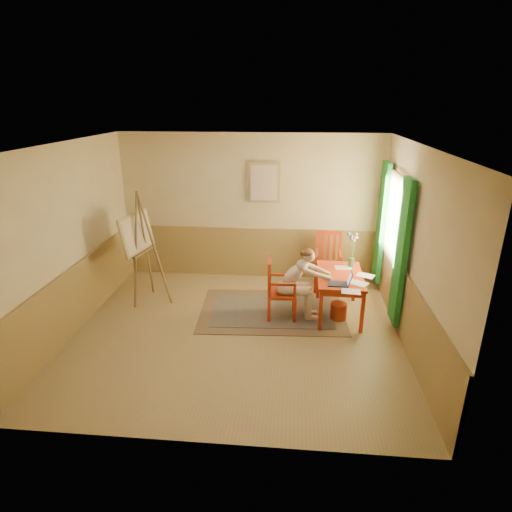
# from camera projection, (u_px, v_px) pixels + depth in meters

# --- Properties ---
(room) EXTENTS (5.04, 4.54, 2.84)m
(room) POSITION_uv_depth(u_px,v_px,m) (235.00, 246.00, 6.00)
(room) COLOR #A28756
(room) RESTS_ON ground
(wainscot) EXTENTS (5.00, 4.50, 1.00)m
(wainscot) POSITION_uv_depth(u_px,v_px,m) (243.00, 281.00, 7.06)
(wainscot) COLOR #B08C4B
(wainscot) RESTS_ON room
(window) EXTENTS (0.12, 2.01, 2.20)m
(window) POSITION_uv_depth(u_px,v_px,m) (392.00, 231.00, 6.84)
(window) COLOR white
(window) RESTS_ON room
(wall_portrait) EXTENTS (0.60, 0.05, 0.76)m
(wall_portrait) POSITION_uv_depth(u_px,v_px,m) (264.00, 183.00, 7.86)
(wall_portrait) COLOR tan
(wall_portrait) RESTS_ON room
(rug) EXTENTS (2.48, 1.73, 0.02)m
(rug) POSITION_uv_depth(u_px,v_px,m) (272.00, 311.00, 7.12)
(rug) COLOR #8C7251
(rug) RESTS_ON room
(table) EXTENTS (0.74, 1.21, 0.72)m
(table) POSITION_uv_depth(u_px,v_px,m) (340.00, 280.00, 6.80)
(table) COLOR red
(table) RESTS_ON room
(chair_left) EXTENTS (0.48, 0.46, 1.00)m
(chair_left) POSITION_uv_depth(u_px,v_px,m) (279.00, 289.00, 6.77)
(chair_left) COLOR red
(chair_left) RESTS_ON room
(chair_back) EXTENTS (0.49, 0.51, 1.07)m
(chair_back) POSITION_uv_depth(u_px,v_px,m) (328.00, 261.00, 7.81)
(chair_back) COLOR red
(chair_back) RESTS_ON room
(figure) EXTENTS (0.89, 0.39, 1.20)m
(figure) POSITION_uv_depth(u_px,v_px,m) (298.00, 280.00, 6.69)
(figure) COLOR beige
(figure) RESTS_ON room
(laptop) EXTENTS (0.36, 0.23, 0.21)m
(laptop) POSITION_uv_depth(u_px,v_px,m) (342.00, 282.00, 6.38)
(laptop) COLOR #1E2338
(laptop) RESTS_ON table
(papers) EXTENTS (0.62, 1.14, 0.00)m
(papers) POSITION_uv_depth(u_px,v_px,m) (354.00, 279.00, 6.59)
(papers) COLOR white
(papers) RESTS_ON table
(vase) EXTENTS (0.20, 0.29, 0.58)m
(vase) POSITION_uv_depth(u_px,v_px,m) (352.00, 251.00, 7.00)
(vase) COLOR #3F724C
(vase) RESTS_ON table
(wastebasket) EXTENTS (0.31, 0.31, 0.28)m
(wastebasket) POSITION_uv_depth(u_px,v_px,m) (338.00, 311.00, 6.82)
(wastebasket) COLOR #A4381A
(wastebasket) RESTS_ON room
(easel) EXTENTS (0.72, 0.88, 1.97)m
(easel) POSITION_uv_depth(u_px,v_px,m) (139.00, 237.00, 7.13)
(easel) COLOR olive
(easel) RESTS_ON room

